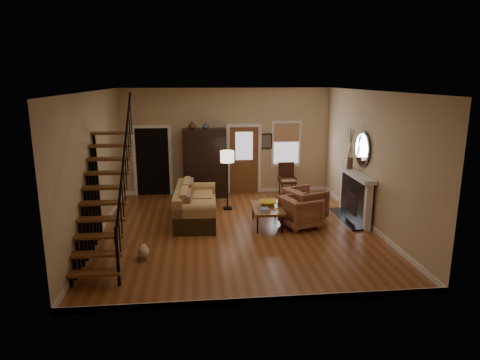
{
  "coord_description": "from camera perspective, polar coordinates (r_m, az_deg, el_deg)",
  "views": [
    {
      "loc": [
        -0.97,
        -9.73,
        3.59
      ],
      "look_at": [
        0.1,
        0.4,
        1.15
      ],
      "focal_mm": 32.0,
      "sensor_mm": 36.0,
      "label": 1
    }
  ],
  "objects": [
    {
      "name": "books",
      "position": [
        10.29,
        3.26,
        -3.93
      ],
      "size": [
        0.23,
        0.32,
        0.06
      ],
      "primitive_type": null,
      "color": "beige",
      "rests_on": "coffee_table"
    },
    {
      "name": "armchair_right",
      "position": [
        11.23,
        8.7,
        -3.14
      ],
      "size": [
        1.17,
        1.16,
        0.82
      ],
      "primitive_type": "imported",
      "rotation": [
        0.0,
        0.0,
        1.96
      ],
      "color": "brown",
      "rests_on": "ground"
    },
    {
      "name": "vase_a",
      "position": [
        12.85,
        -6.4,
        7.29
      ],
      "size": [
        0.24,
        0.24,
        0.25
      ],
      "primitive_type": "imported",
      "color": "#4C2619",
      "rests_on": "armoire"
    },
    {
      "name": "armoire",
      "position": [
        13.13,
        -4.74,
        2.27
      ],
      "size": [
        1.3,
        0.6,
        2.1
      ],
      "primitive_type": null,
      "color": "black",
      "rests_on": "ground"
    },
    {
      "name": "coffee_table",
      "position": [
        10.68,
        3.62,
        -4.82
      ],
      "size": [
        0.78,
        1.29,
        0.49
      ],
      "primitive_type": null,
      "rotation": [
        0.0,
        0.0,
        -0.04
      ],
      "color": "brown",
      "rests_on": "ground"
    },
    {
      "name": "vase_b",
      "position": [
        12.86,
        -4.6,
        7.24
      ],
      "size": [
        0.2,
        0.2,
        0.21
      ],
      "primitive_type": "imported",
      "color": "#334C60",
      "rests_on": "armoire"
    },
    {
      "name": "bowl",
      "position": [
        10.74,
        3.78,
        -3.06
      ],
      "size": [
        0.43,
        0.43,
        0.11
      ],
      "primitive_type": "imported",
      "color": "gold",
      "rests_on": "coffee_table"
    },
    {
      "name": "sofa",
      "position": [
        10.99,
        -5.9,
        -3.29
      ],
      "size": [
        1.1,
        2.37,
        0.87
      ],
      "primitive_type": null,
      "rotation": [
        0.0,
        0.0,
        -0.04
      ],
      "color": "tan",
      "rests_on": "ground"
    },
    {
      "name": "fireplace",
      "position": [
        11.38,
        15.3,
        -1.53
      ],
      "size": [
        0.33,
        1.95,
        2.3
      ],
      "color": "black",
      "rests_on": "ground"
    },
    {
      "name": "armchair_left",
      "position": [
        10.61,
        8.12,
        -4.22
      ],
      "size": [
        1.07,
        1.06,
        0.78
      ],
      "primitive_type": "imported",
      "rotation": [
        0.0,
        0.0,
        1.89
      ],
      "color": "brown",
      "rests_on": "ground"
    },
    {
      "name": "floor_lamp",
      "position": [
        11.82,
        -1.7,
        -0.05
      ],
      "size": [
        0.39,
        0.39,
        1.65
      ],
      "primitive_type": null,
      "rotation": [
        0.0,
        0.0,
        0.04
      ],
      "color": "black",
      "rests_on": "ground"
    },
    {
      "name": "dog",
      "position": [
        8.99,
        -12.7,
        -9.42
      ],
      "size": [
        0.3,
        0.42,
        0.28
      ],
      "primitive_type": null,
      "rotation": [
        0.0,
        0.0,
        0.19
      ],
      "color": "#CFAE8D",
      "rests_on": "ground"
    },
    {
      "name": "side_chair",
      "position": [
        13.35,
        6.34,
        0.04
      ],
      "size": [
        0.54,
        0.54,
        1.02
      ],
      "primitive_type": null,
      "color": "#391F12",
      "rests_on": "ground"
    },
    {
      "name": "staircase",
      "position": [
        8.85,
        -17.67,
        -0.17
      ],
      "size": [
        0.94,
        2.8,
        3.2
      ],
      "primitive_type": null,
      "color": "brown",
      "rests_on": "ground"
    },
    {
      "name": "room",
      "position": [
        11.69,
        -3.21,
        3.18
      ],
      "size": [
        7.0,
        7.33,
        3.3
      ],
      "color": "brown",
      "rests_on": "ground"
    }
  ]
}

